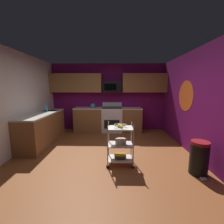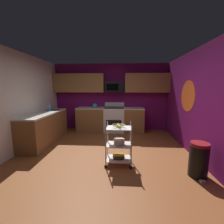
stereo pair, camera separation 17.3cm
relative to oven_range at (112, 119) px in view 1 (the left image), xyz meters
The scene contains 16 objects.
floor 2.17m from the oven_range, 94.22° to the right, with size 4.40×4.80×0.04m, color brown.
wall_back 0.90m from the oven_range, 115.45° to the left, with size 4.52×0.06×2.60m, color #6B1156.
wall_left 3.29m from the oven_range, 138.59° to the right, with size 0.06×4.80×2.60m, color silver.
wall_right 3.07m from the oven_range, 45.40° to the right, with size 0.06×4.80×2.60m, color #6B1156.
wall_flower_decal 2.72m from the oven_range, 36.50° to the right, with size 0.83×0.83×0.00m, color #E5591E.
counter_run 1.17m from the oven_range, 149.61° to the right, with size 3.47×2.64×0.92m.
oven_range is the anchor object (origin of this frame).
upper_cabinets 1.39m from the oven_range, 145.35° to the left, with size 4.40×0.33×0.70m.
microwave 1.23m from the oven_range, 90.26° to the left, with size 0.70×0.39×0.40m.
rolling_cart 2.56m from the oven_range, 84.88° to the right, with size 0.59×0.41×0.91m.
fruit_bowl 2.59m from the oven_range, 84.88° to the right, with size 0.27×0.27×0.07m.
mixing_bowl_large 2.57m from the oven_range, 84.63° to the right, with size 0.25×0.25×0.11m.
book_stack 2.58m from the oven_range, 84.88° to the right, with size 0.26×0.19×0.09m.
kettle 0.90m from the oven_range, behind, with size 0.21×0.18×0.26m.
dish_soap_bottle 2.35m from the oven_range, 154.82° to the right, with size 0.06×0.06×0.20m, color #2D8CBF.
trash_can 3.40m from the oven_range, 59.09° to the right, with size 0.34×0.42×0.66m.
Camera 1 is at (0.27, -3.57, 1.66)m, focal length 24.12 mm.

